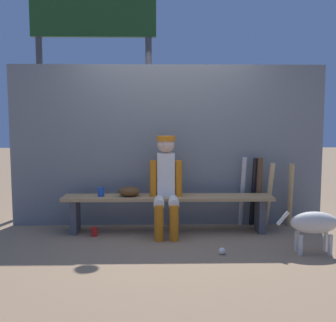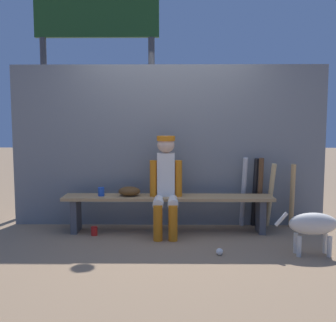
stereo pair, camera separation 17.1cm
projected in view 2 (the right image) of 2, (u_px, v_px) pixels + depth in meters
name	position (u px, v px, depth m)	size (l,w,h in m)	color
ground_plane	(168.00, 232.00, 5.26)	(30.00, 30.00, 0.00)	#937556
chainlink_fence	(168.00, 146.00, 5.51)	(4.22, 0.03, 2.17)	slate
dugout_bench	(168.00, 204.00, 5.22)	(2.68, 0.36, 0.47)	tan
player_seated	(166.00, 182.00, 5.08)	(0.41, 0.55, 1.24)	silver
baseball_glove	(129.00, 191.00, 5.21)	(0.28, 0.20, 0.12)	#593819
bat_aluminum_silver	(244.00, 192.00, 5.46)	(0.06, 0.06, 0.95)	#B7B7BC
bat_aluminum_black	(255.00, 192.00, 5.48)	(0.06, 0.06, 0.93)	black
bat_wood_dark	(260.00, 193.00, 5.42)	(0.06, 0.06, 0.95)	brown
bat_wood_natural	(270.00, 196.00, 5.41)	(0.06, 0.06, 0.89)	tan
bat_wood_tan	(292.00, 196.00, 5.40)	(0.06, 0.06, 0.87)	tan
baseball	(220.00, 252.00, 4.37)	(0.07, 0.07, 0.07)	white
cup_on_ground	(94.00, 231.00, 5.10)	(0.08, 0.08, 0.11)	red
cup_on_bench	(101.00, 192.00, 5.21)	(0.08, 0.08, 0.11)	#1E47AD
scoreboard	(101.00, 39.00, 6.33)	(2.20, 0.27, 3.81)	#3F3F42
dog	(318.00, 224.00, 4.34)	(0.84, 0.20, 0.49)	beige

